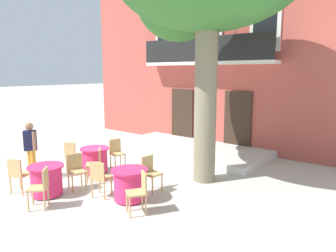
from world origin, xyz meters
The scene contains 16 objects.
ground_plane centered at (0.00, 0.00, 0.00)m, with size 120.00×120.00×0.00m, color beige.
building_facade centered at (0.74, 6.99, 3.75)m, with size 13.00×5.09×7.50m.
entrance_step_platform centered at (0.74, 3.65, 0.12)m, with size 5.76×2.71×0.25m, color silver.
cafe_table_near_tree centered at (-0.10, -0.10, 0.39)m, with size 0.86×0.86×0.76m.
cafe_chair_near_tree_0 centered at (-0.78, -0.42, 0.53)m, with size 0.51×0.51×0.91m.
cafe_chair_near_tree_1 centered at (0.51, -0.54, 0.53)m, with size 0.56×0.56×0.91m.
cafe_chair_near_tree_2 centered at (0.04, 0.64, 0.53)m, with size 0.50×0.50×0.91m.
cafe_table_middle centered at (2.23, -0.93, 0.39)m, with size 0.86×0.86×0.76m.
cafe_chair_middle_0 centered at (2.90, -1.28, 0.53)m, with size 0.55×0.55×0.91m.
cafe_chair_middle_1 centered at (2.21, -0.17, 0.53)m, with size 0.43×0.43×0.91m.
cafe_chair_middle_2 centered at (1.55, -1.26, 0.53)m, with size 0.51×0.51×0.91m.
cafe_table_front centered at (0.42, -1.99, 0.39)m, with size 0.86×0.86×0.76m.
cafe_chair_front_0 centered at (-0.23, -2.36, 0.53)m, with size 0.53×0.53×0.91m.
cafe_chair_front_1 centered at (1.02, -2.46, 0.53)m, with size 0.57×0.57×0.91m.
cafe_chair_front_2 centered at (0.58, -1.25, 0.53)m, with size 0.50×0.50×0.91m.
pedestrian_near_entrance centered at (-1.06, -1.57, 0.92)m, with size 0.53×0.40×1.62m.
Camera 1 is at (7.35, -5.85, 3.00)m, focal length 33.59 mm.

